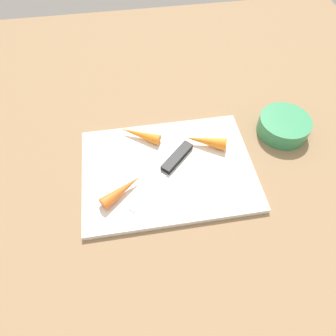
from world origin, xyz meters
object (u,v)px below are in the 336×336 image
knife (173,161)px  carrot_shortest (205,141)px  carrot_longest (139,134)px  carrot_medium (122,190)px  small_bowl (284,126)px  cutting_board (168,170)px

knife → carrot_shortest: size_ratio=1.70×
carrot_longest → carrot_medium: 0.15m
knife → small_bowl: small_bowl is taller
carrot_shortest → carrot_longest: 0.15m
carrot_medium → small_bowl: (-0.38, -0.12, -0.01)m
carrot_medium → small_bowl: small_bowl is taller
knife → carrot_medium: bearing=-16.9°
carrot_shortest → cutting_board: bearing=50.8°
carrot_shortest → small_bowl: bearing=-151.1°
carrot_shortest → carrot_longest: size_ratio=0.94×
cutting_board → knife: (-0.01, -0.01, 0.01)m
knife → carrot_shortest: bearing=161.1°
cutting_board → carrot_longest: (0.05, -0.09, 0.02)m
knife → carrot_longest: (0.06, -0.08, 0.01)m
cutting_board → knife: 0.02m
carrot_shortest → small_bowl: size_ratio=0.79×
carrot_medium → small_bowl: size_ratio=0.80×
carrot_medium → small_bowl: 0.40m
carrot_longest → carrot_medium: carrot_medium is taller
carrot_medium → carrot_shortest: bearing=-7.7°
knife → carrot_shortest: 0.09m
cutting_board → knife: bearing=-139.4°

